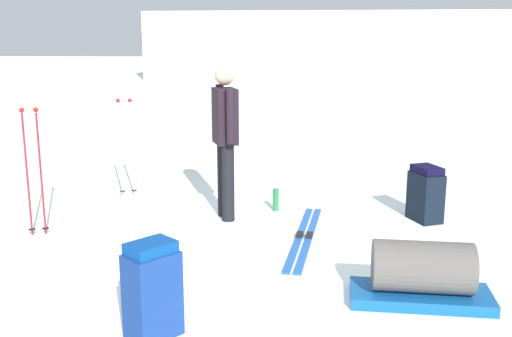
{
  "coord_description": "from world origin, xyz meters",
  "views": [
    {
      "loc": [
        0.26,
        -5.92,
        2.08
      ],
      "look_at": [
        0.0,
        0.0,
        0.7
      ],
      "focal_mm": 42.5,
      "sensor_mm": 36.0,
      "label": 1
    }
  ],
  "objects": [
    {
      "name": "backpack_large_dark",
      "position": [
        1.84,
        0.55,
        0.3
      ],
      "size": [
        0.37,
        0.44,
        0.62
      ],
      "color": "black",
      "rests_on": "ground_plane"
    },
    {
      "name": "thermos_bottle",
      "position": [
        0.19,
        0.85,
        0.13
      ],
      "size": [
        0.07,
        0.07,
        0.26
      ],
      "primitive_type": "cylinder",
      "color": "#216D36",
      "rests_on": "ground_plane"
    },
    {
      "name": "ski_poles_planted_near",
      "position": [
        -1.69,
        1.43,
        0.69
      ],
      "size": [
        0.21,
        0.11,
        1.23
      ],
      "color": "#AFBDBC",
      "rests_on": "ground_plane"
    },
    {
      "name": "gear_sled",
      "position": [
        1.35,
        -1.52,
        0.22
      ],
      "size": [
        1.11,
        0.54,
        0.49
      ],
      "color": "#114E93",
      "rests_on": "ground_plane"
    },
    {
      "name": "ground_plane",
      "position": [
        0.0,
        0.0,
        0.0
      ],
      "size": [
        80.0,
        80.0,
        0.0
      ],
      "primitive_type": "plane",
      "color": "white"
    },
    {
      "name": "ski_poles_planted_far",
      "position": [
        -2.24,
        -0.09,
        0.73
      ],
      "size": [
        0.2,
        0.11,
        1.32
      ],
      "color": "maroon",
      "rests_on": "ground_plane"
    },
    {
      "name": "ski_pair_near",
      "position": [
        0.49,
        -0.08,
        0.01
      ],
      "size": [
        0.46,
        1.94,
        0.05
      ],
      "color": "#1D4F9F",
      "rests_on": "ground_plane"
    },
    {
      "name": "skier_standing",
      "position": [
        -0.36,
        0.55,
        0.95
      ],
      "size": [
        0.32,
        0.54,
        1.7
      ],
      "color": "black",
      "rests_on": "ground_plane"
    },
    {
      "name": "backpack_bright",
      "position": [
        -0.61,
        -2.14,
        0.34
      ],
      "size": [
        0.41,
        0.42,
        0.68
      ],
      "color": "navy",
      "rests_on": "ground_plane"
    },
    {
      "name": "distant_snow_ridge",
      "position": [
        2.49,
        20.31,
        1.37
      ],
      "size": [
        15.8,
        6.76,
        2.74
      ],
      "primitive_type": "cube",
      "rotation": [
        0.0,
        0.0,
        -0.12
      ],
      "color": "white",
      "rests_on": "ground_plane"
    }
  ]
}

